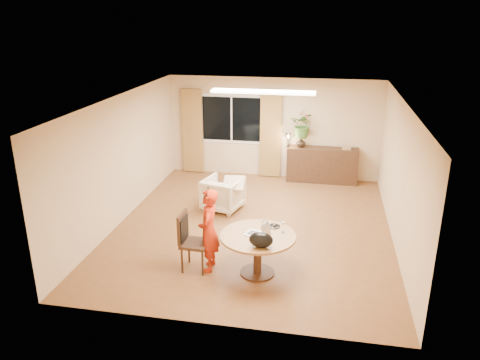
# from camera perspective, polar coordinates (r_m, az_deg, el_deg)

# --- Properties ---
(floor) EXTENTS (6.50, 6.50, 0.00)m
(floor) POSITION_cam_1_polar(r_m,az_deg,el_deg) (9.64, 1.57, -5.70)
(floor) COLOR brown
(floor) RESTS_ON ground
(ceiling) EXTENTS (6.50, 6.50, 0.00)m
(ceiling) POSITION_cam_1_polar(r_m,az_deg,el_deg) (8.84, 1.73, 9.70)
(ceiling) COLOR white
(ceiling) RESTS_ON wall_back
(wall_back) EXTENTS (5.50, 0.00, 5.50)m
(wall_back) POSITION_cam_1_polar(r_m,az_deg,el_deg) (12.26, 4.06, 6.33)
(wall_back) COLOR beige
(wall_back) RESTS_ON floor
(wall_left) EXTENTS (0.00, 6.50, 6.50)m
(wall_left) POSITION_cam_1_polar(r_m,az_deg,el_deg) (9.94, -14.23, 2.53)
(wall_left) COLOR beige
(wall_left) RESTS_ON floor
(wall_right) EXTENTS (0.00, 6.50, 6.50)m
(wall_right) POSITION_cam_1_polar(r_m,az_deg,el_deg) (9.16, 18.88, 0.59)
(wall_right) COLOR beige
(wall_right) RESTS_ON floor
(window) EXTENTS (1.70, 0.03, 1.30)m
(window) POSITION_cam_1_polar(r_m,az_deg,el_deg) (12.36, -1.04, 7.44)
(window) COLOR white
(window) RESTS_ON wall_back
(curtain_left) EXTENTS (0.55, 0.08, 2.25)m
(curtain_left) POSITION_cam_1_polar(r_m,az_deg,el_deg) (12.62, -5.80, 5.95)
(curtain_left) COLOR brown
(curtain_left) RESTS_ON wall_back
(curtain_right) EXTENTS (0.55, 0.08, 2.25)m
(curtain_right) POSITION_cam_1_polar(r_m,az_deg,el_deg) (12.21, 3.76, 5.53)
(curtain_right) COLOR brown
(curtain_right) RESTS_ON wall_back
(ceiling_panel) EXTENTS (2.20, 0.35, 0.05)m
(ceiling_panel) POSITION_cam_1_polar(r_m,az_deg,el_deg) (10.01, 2.82, 10.69)
(ceiling_panel) COLOR white
(ceiling_panel) RESTS_ON ceiling
(dining_table) EXTENTS (1.26, 1.26, 0.71)m
(dining_table) POSITION_cam_1_polar(r_m,az_deg,el_deg) (7.77, 2.17, -7.72)
(dining_table) COLOR brown
(dining_table) RESTS_ON floor
(dining_chair) EXTENTS (0.51, 0.47, 1.02)m
(dining_chair) POSITION_cam_1_polar(r_m,az_deg,el_deg) (7.96, -5.50, -7.53)
(dining_chair) COLOR black
(dining_chair) RESTS_ON floor
(child) EXTENTS (0.56, 0.39, 1.44)m
(child) POSITION_cam_1_polar(r_m,az_deg,el_deg) (7.85, -3.83, -6.14)
(child) COLOR red
(child) RESTS_ON floor
(laptop) EXTENTS (0.43, 0.35, 0.25)m
(laptop) POSITION_cam_1_polar(r_m,az_deg,el_deg) (7.65, 2.06, -5.86)
(laptop) COLOR #B7B7BC
(laptop) RESTS_ON dining_table
(tumbler) EXTENTS (0.09, 0.09, 0.12)m
(tumbler) POSITION_cam_1_polar(r_m,az_deg,el_deg) (7.94, 2.95, -5.36)
(tumbler) COLOR white
(tumbler) RESTS_ON dining_table
(wine_glass) EXTENTS (0.08, 0.08, 0.19)m
(wine_glass) POSITION_cam_1_polar(r_m,az_deg,el_deg) (7.76, 5.27, -5.76)
(wine_glass) COLOR white
(wine_glass) RESTS_ON dining_table
(pot_lid) EXTENTS (0.24, 0.24, 0.03)m
(pot_lid) POSITION_cam_1_polar(r_m,az_deg,el_deg) (7.98, 4.21, -5.60)
(pot_lid) COLOR white
(pot_lid) RESTS_ON dining_table
(handbag) EXTENTS (0.40, 0.26, 0.25)m
(handbag) POSITION_cam_1_polar(r_m,az_deg,el_deg) (7.27, 2.58, -7.30)
(handbag) COLOR black
(handbag) RESTS_ON dining_table
(armchair) EXTENTS (0.96, 0.97, 0.73)m
(armchair) POSITION_cam_1_polar(r_m,az_deg,el_deg) (10.33, -2.08, -1.69)
(armchair) COLOR beige
(armchair) RESTS_ON floor
(throw) EXTENTS (0.51, 0.59, 0.03)m
(throw) POSITION_cam_1_polar(r_m,az_deg,el_deg) (10.09, -0.75, 0.07)
(throw) COLOR beige
(throw) RESTS_ON armchair
(sideboard) EXTENTS (1.79, 0.44, 0.90)m
(sideboard) POSITION_cam_1_polar(r_m,az_deg,el_deg) (12.18, 9.97, 1.82)
(sideboard) COLOR black
(sideboard) RESTS_ON floor
(vase) EXTENTS (0.26, 0.26, 0.25)m
(vase) POSITION_cam_1_polar(r_m,az_deg,el_deg) (12.03, 7.43, 4.58)
(vase) COLOR black
(vase) RESTS_ON sideboard
(bouquet) EXTENTS (0.68, 0.62, 0.66)m
(bouquet) POSITION_cam_1_polar(r_m,az_deg,el_deg) (11.92, 7.71, 6.67)
(bouquet) COLOR #3B6B28
(bouquet) RESTS_ON vase
(book_stack) EXTENTS (0.26, 0.22, 0.09)m
(book_stack) POSITION_cam_1_polar(r_m,az_deg,el_deg) (12.05, 12.88, 3.87)
(book_stack) COLOR #92724A
(book_stack) RESTS_ON sideboard
(desk_lamp) EXTENTS (0.19, 0.19, 0.37)m
(desk_lamp) POSITION_cam_1_polar(r_m,az_deg,el_deg) (11.99, 5.90, 4.89)
(desk_lamp) COLOR black
(desk_lamp) RESTS_ON sideboard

